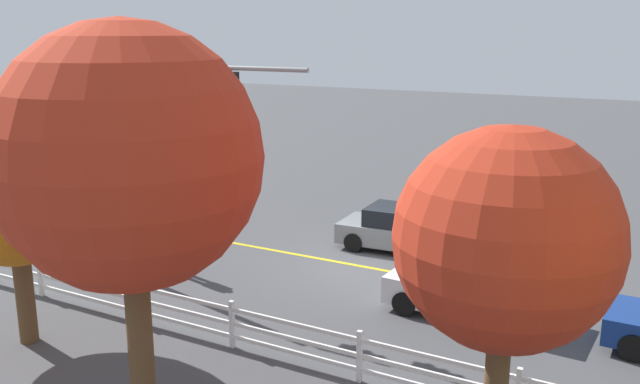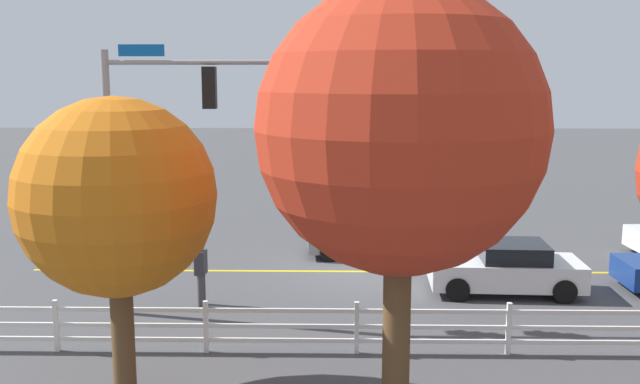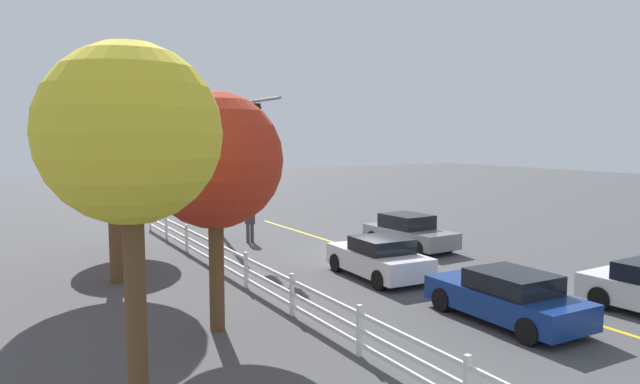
# 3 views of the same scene
# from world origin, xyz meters

# --- Properties ---
(ground_plane) EXTENTS (120.00, 120.00, 0.00)m
(ground_plane) POSITION_xyz_m (0.00, 0.00, 0.00)
(ground_plane) COLOR #444447
(lane_center_stripe) EXTENTS (28.00, 0.16, 0.01)m
(lane_center_stripe) POSITION_xyz_m (-4.00, 0.00, 0.00)
(lane_center_stripe) COLOR gold
(lane_center_stripe) RESTS_ON ground_plane
(signal_assembly) EXTENTS (6.67, 0.38, 6.65)m
(signal_assembly) POSITION_xyz_m (4.44, 3.91, 4.67)
(signal_assembly) COLOR gray
(signal_assembly) RESTS_ON ground_plane
(car_2) EXTENTS (4.17, 2.07, 1.41)m
(car_2) POSITION_xyz_m (-4.02, 2.01, 0.68)
(car_2) COLOR silver
(car_2) RESTS_ON ground_plane
(car_3) EXTENTS (4.38, 2.11, 1.46)m
(car_3) POSITION_xyz_m (-0.48, -2.11, 0.70)
(car_3) COLOR slate
(car_3) RESTS_ON ground_plane
(pedestrian) EXTENTS (0.29, 0.42, 1.69)m
(pedestrian) POSITION_xyz_m (4.18, 3.31, 0.93)
(pedestrian) COLOR #3F3F42
(pedestrian) RESTS_ON ground_plane
(white_rail_fence) EXTENTS (26.10, 0.10, 1.15)m
(white_rail_fence) POSITION_xyz_m (-3.00, 6.45, 0.60)
(white_rail_fence) COLOR white
(white_rail_fence) RESTS_ON ground_plane
(tree_0) EXTENTS (3.62, 3.62, 5.58)m
(tree_0) POSITION_xyz_m (4.66, 8.50, 3.74)
(tree_0) COLOR brown
(tree_0) RESTS_ON ground_plane
(tree_2) EXTENTS (4.59, 4.59, 7.39)m
(tree_2) POSITION_xyz_m (-0.28, 9.87, 5.07)
(tree_2) COLOR brown
(tree_2) RESTS_ON ground_plane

